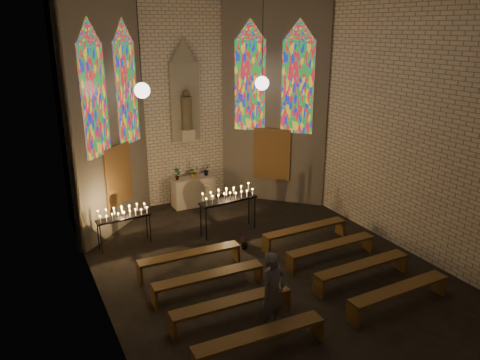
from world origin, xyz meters
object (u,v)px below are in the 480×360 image
(altar, at_px, (193,191))
(aisle_flower_pot, at_px, (244,243))
(votive_stand_left, at_px, (123,215))
(votive_stand_right, at_px, (228,197))
(visitor, at_px, (273,292))

(altar, distance_m, aisle_flower_pot, 3.78)
(votive_stand_left, height_order, votive_stand_right, votive_stand_right)
(altar, bearing_deg, votive_stand_left, -143.68)
(altar, xyz_separation_m, votive_stand_right, (0.13, -2.57, 0.62))
(altar, relative_size, votive_stand_right, 0.77)
(aisle_flower_pot, xyz_separation_m, votive_stand_left, (-2.90, 1.67, 0.76))
(aisle_flower_pot, bearing_deg, visitor, -108.30)
(altar, relative_size, visitor, 0.82)
(votive_stand_right, relative_size, visitor, 1.06)
(altar, height_order, aisle_flower_pot, altar)
(votive_stand_right, height_order, visitor, visitor)
(altar, relative_size, votive_stand_left, 0.93)
(aisle_flower_pot, xyz_separation_m, visitor, (-1.15, -3.48, 0.67))
(votive_stand_right, bearing_deg, aisle_flower_pot, -99.24)
(altar, distance_m, visitor, 7.34)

